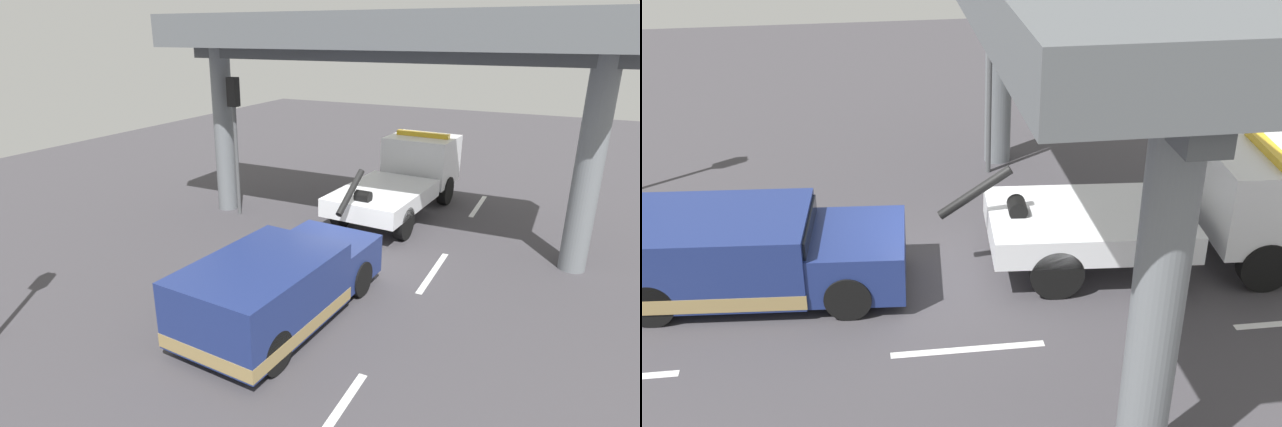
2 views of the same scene
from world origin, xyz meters
The scene contains 5 objects.
ground_plane centered at (0.00, 0.00, -0.05)m, with size 60.00×40.00×0.10m, color #423F44.
lane_stripe_mid centered at (0.00, -2.33, 0.00)m, with size 2.60×0.16×0.01m, color silver.
tow_truck_white centered at (4.60, -0.05, 1.20)m, with size 7.32×2.80×2.46m.
towed_van_green centered at (-3.75, 0.00, 0.78)m, with size 5.34×2.53×1.58m.
traffic_light_far centered at (1.52, 4.75, 3.27)m, with size 0.39×0.32×4.50m.
Camera 2 is at (-1.59, -13.29, 8.29)m, focal length 45.77 mm.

